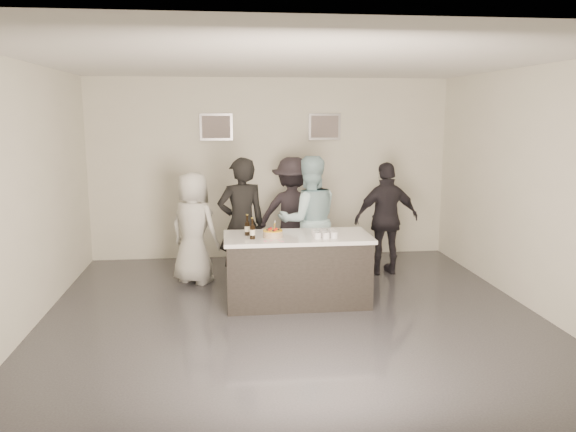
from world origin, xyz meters
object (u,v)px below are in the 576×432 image
object	(u,v)px
beer_bottle_b	(252,229)
person_guest_right	(386,219)
beer_bottle_a	(247,225)
person_main_black	(242,224)
person_guest_left	(194,228)
bar_counter	(297,269)
cake	(273,234)
person_guest_back	(293,214)
person_main_blue	(309,221)

from	to	relation	value
beer_bottle_b	person_guest_right	distance (m)	2.50
beer_bottle_a	person_guest_right	xyz separation A→B (m)	(2.15, 1.14, -0.18)
person_main_black	person_guest_left	world-z (taller)	person_main_black
beer_bottle_a	person_main_black	size ratio (longest dim) A/B	0.14
bar_counter	person_guest_left	distance (m)	1.77
beer_bottle_a	person_main_black	distance (m)	0.66
bar_counter	person_guest_left	bearing A→B (deg)	141.61
cake	person_main_black	world-z (taller)	person_main_black
person_main_black	person_guest_right	size ratio (longest dim) A/B	1.08
beer_bottle_b	person_guest_back	size ratio (longest dim) A/B	0.15
bar_counter	beer_bottle_b	world-z (taller)	beer_bottle_b
person_main_blue	person_guest_right	bearing A→B (deg)	-170.18
beer_bottle_b	bar_counter	bearing A→B (deg)	14.86
beer_bottle_b	person_guest_right	xyz separation A→B (m)	(2.10, 1.36, -0.18)
beer_bottle_a	person_guest_left	xyz separation A→B (m)	(-0.72, 1.01, -0.22)
bar_counter	person_guest_back	bearing A→B (deg)	84.99
cake	person_guest_left	world-z (taller)	person_guest_left
beer_bottle_a	person_main_blue	xyz separation A→B (m)	(0.91, 0.79, -0.11)
beer_bottle_a	person_guest_left	size ratio (longest dim) A/B	0.16
cake	bar_counter	bearing A→B (deg)	13.63
person_main_black	person_guest_right	bearing A→B (deg)	178.33
person_main_blue	person_guest_right	world-z (taller)	person_main_blue
person_main_black	bar_counter	bearing A→B (deg)	119.49
person_guest_back	person_guest_left	bearing A→B (deg)	37.45
person_guest_left	person_guest_back	size ratio (longest dim) A/B	0.91
bar_counter	person_guest_right	distance (m)	1.98
cake	person_guest_back	bearing A→B (deg)	74.88
beer_bottle_b	person_main_blue	distance (m)	1.33
person_main_blue	person_guest_back	bearing A→B (deg)	-86.21
bar_counter	person_guest_back	distance (m)	1.70
beer_bottle_a	beer_bottle_b	size ratio (longest dim) A/B	1.00
person_main_blue	beer_bottle_a	bearing A→B (deg)	34.84
person_main_blue	beer_bottle_b	bearing A→B (deg)	43.52
cake	beer_bottle_a	world-z (taller)	beer_bottle_a
beer_bottle_b	person_guest_left	xyz separation A→B (m)	(-0.78, 1.23, -0.22)
beer_bottle_a	bar_counter	bearing A→B (deg)	-5.75
person_main_black	person_guest_right	distance (m)	2.26
cake	beer_bottle_a	xyz separation A→B (m)	(-0.31, 0.14, 0.09)
person_guest_right	person_guest_left	bearing A→B (deg)	-2.90
beer_bottle_b	person_guest_left	world-z (taller)	person_guest_left
cake	person_guest_right	size ratio (longest dim) A/B	0.14
beer_bottle_b	person_main_black	size ratio (longest dim) A/B	0.14
bar_counter	person_main_black	distance (m)	1.09
beer_bottle_b	beer_bottle_a	bearing A→B (deg)	104.07
bar_counter	person_main_blue	distance (m)	1.01
person_guest_left	person_guest_right	world-z (taller)	person_guest_right
cake	person_guest_left	size ratio (longest dim) A/B	0.15
cake	person_guest_right	bearing A→B (deg)	34.88
beer_bottle_a	person_guest_back	bearing A→B (deg)	63.77
cake	person_main_blue	xyz separation A→B (m)	(0.60, 0.93, -0.02)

